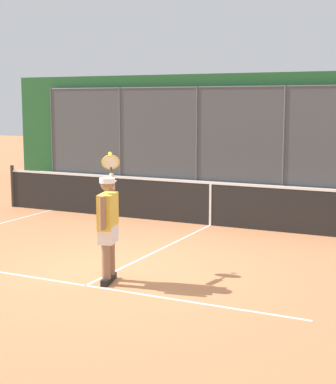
% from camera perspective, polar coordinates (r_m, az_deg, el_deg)
% --- Properties ---
extents(ground_plane, '(60.00, 60.00, 0.00)m').
position_cam_1_polar(ground_plane, '(9.82, -4.76, -7.35)').
color(ground_plane, '#C67A4C').
extents(court_line_markings, '(8.58, 8.92, 0.01)m').
position_cam_1_polar(court_line_markings, '(8.78, -9.13, -9.34)').
color(court_line_markings, white).
rests_on(court_line_markings, ground).
extents(fence_backdrop, '(20.21, 1.37, 3.57)m').
position_cam_1_polar(fence_backdrop, '(19.30, 11.40, 5.63)').
color(fence_backdrop, '#474C51').
rests_on(fence_backdrop, ground).
extents(tennis_net, '(11.02, 0.09, 1.07)m').
position_cam_1_polar(tennis_net, '(13.21, 4.02, -1.04)').
color(tennis_net, '#2D2D2D').
rests_on(tennis_net, ground).
extents(tennis_player, '(0.73, 1.24, 1.87)m').
position_cam_1_polar(tennis_player, '(9.01, -5.68, -2.81)').
color(tennis_player, black).
rests_on(tennis_player, ground).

